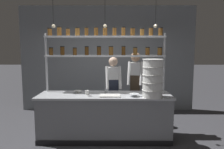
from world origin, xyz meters
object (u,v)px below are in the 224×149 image
container_stack (153,78)px  prep_bowl_near_left (78,92)px  serving_cup_by_board (87,93)px  serving_cup_front (106,91)px  cutting_board (110,96)px  prep_bowl_center_front (134,95)px  chef_center (135,83)px  spice_shelf_unit (105,48)px  chef_left (113,87)px

container_stack → prep_bowl_near_left: bearing=165.1°
prep_bowl_near_left → serving_cup_by_board: size_ratio=1.83×
prep_bowl_near_left → serving_cup_by_board: (0.22, -0.21, 0.02)m
serving_cup_front → cutting_board: bearing=-77.1°
prep_bowl_near_left → prep_bowl_center_front: 1.20m
prep_bowl_near_left → serving_cup_front: bearing=3.5°
chef_center → serving_cup_front: chef_center is taller
cutting_board → prep_bowl_center_front: 0.47m
chef_center → serving_cup_by_board: (-1.04, -0.89, -0.05)m
spice_shelf_unit → chef_left: (0.17, 0.31, -0.91)m
cutting_board → serving_cup_front: serving_cup_front is taller
prep_bowl_center_front → serving_cup_by_board: (-0.93, 0.13, 0.02)m
spice_shelf_unit → container_stack: bearing=-32.1°
chef_left → cutting_board: (-0.06, -0.80, -0.02)m
serving_cup_by_board → chef_center: bearing=40.5°
prep_bowl_center_front → serving_cup_front: (-0.55, 0.38, 0.02)m
prep_bowl_near_left → prep_bowl_center_front: (1.15, -0.34, 0.00)m
cutting_board → prep_bowl_near_left: (-0.68, 0.32, 0.01)m
chef_center → prep_bowl_near_left: bearing=-141.1°
chef_left → prep_bowl_near_left: chef_left is taller
cutting_board → serving_cup_front: size_ratio=4.61×
spice_shelf_unit → chef_left: bearing=61.0°
chef_center → prep_bowl_center_front: chef_center is taller
container_stack → serving_cup_by_board: (-1.26, 0.18, -0.32)m
chef_left → serving_cup_front: 0.47m
spice_shelf_unit → serving_cup_front: bearing=-79.0°
chef_center → prep_bowl_near_left: chef_center is taller
chef_left → container_stack: chef_left is taller
container_stack → serving_cup_by_board: size_ratio=7.55×
container_stack → prep_bowl_near_left: (-1.49, 0.40, -0.34)m
chef_left → chef_center: 0.56m
spice_shelf_unit → cutting_board: 1.06m
spice_shelf_unit → prep_bowl_near_left: 1.10m
chef_center → container_stack: chef_center is taller
prep_bowl_near_left → prep_bowl_center_front: size_ratio=0.85×
spice_shelf_unit → container_stack: size_ratio=3.53×
container_stack → cutting_board: (-0.81, 0.08, -0.35)m
cutting_board → prep_bowl_center_front: prep_bowl_center_front is taller
chef_center → prep_bowl_center_front: bearing=-85.6°
cutting_board → prep_bowl_center_front: size_ratio=1.93×
serving_cup_front → serving_cup_by_board: 0.45m
serving_cup_by_board → spice_shelf_unit: bearing=48.3°
cutting_board → prep_bowl_center_front: bearing=-2.6°
chef_left → serving_cup_by_board: (-0.52, -0.70, 0.02)m
container_stack → chef_left: bearing=130.2°
cutting_board → prep_bowl_near_left: bearing=155.1°
container_stack → serving_cup_by_board: bearing=171.7°
chef_left → spice_shelf_unit: bearing=-125.7°
chef_center → container_stack: bearing=-67.6°
container_stack → prep_bowl_near_left: 1.58m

